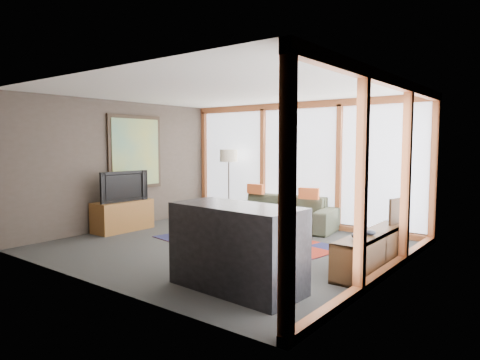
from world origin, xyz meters
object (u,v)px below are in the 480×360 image
Objects in this scene: bookshelf at (373,250)px; television at (122,186)px; floor_lamp at (229,184)px; bar_counter at (237,247)px; coffee_table at (252,229)px; tv_console at (123,216)px; sofa at (280,212)px.

television reaches higher than bookshelf.
bar_counter is (3.07, -3.61, -0.29)m from floor_lamp.
coffee_table is 2.78m from television.
bar_counter is at bearing -117.78° from bookshelf.
coffee_table is at bearing 172.78° from bookshelf.
bar_counter reaches higher than tv_console.
bar_counter is (-0.97, -1.85, 0.25)m from bookshelf.
sofa is 3.21m from television.
bookshelf reaches higher than coffee_table.
bar_counter is (3.91, -1.30, 0.21)m from tv_console.
floor_lamp is 4.75m from bar_counter.
tv_console reaches higher than coffee_table.
sofa reaches higher than bookshelf.
tv_console is at bearing -162.05° from coffee_table.
floor_lamp is 0.79× the size of bookshelf.
bookshelf is 1.70× the size of tv_console.
coffee_table is 2.53m from bar_counter.
floor_lamp is at bearing 133.51° from bar_counter.
floor_lamp is 2.51m from tv_console.
tv_console is 0.60m from television.
sofa is 1.41× the size of bar_counter.
bar_counter reaches higher than sofa.
tv_console is at bearing 164.79° from bar_counter.
floor_lamp is 1.00× the size of bar_counter.
coffee_table is at bearing 17.95° from tv_console.
bookshelf is 4.93m from television.
television is (0.03, -0.03, 0.60)m from tv_console.
sofa is 2.98m from bookshelf.
television is at bearing -144.50° from sofa.
bar_counter is at bearing -104.18° from television.
tv_console is at bearing -173.63° from bookshelf.
sofa reaches higher than tv_console.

